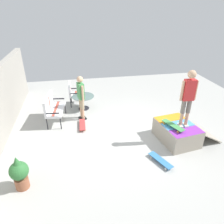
# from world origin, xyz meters

# --- Properties ---
(ground_plane) EXTENTS (12.00, 12.00, 0.10)m
(ground_plane) POSITION_xyz_m (0.00, 0.00, -0.05)
(ground_plane) COLOR #A8A8A3
(skate_ramp) EXTENTS (1.56, 1.96, 0.59)m
(skate_ramp) POSITION_xyz_m (-0.70, -1.49, 0.30)
(skate_ramp) COLOR gray
(skate_ramp) RESTS_ON ground_plane
(patio_bench) EXTENTS (1.31, 0.70, 1.02)m
(patio_bench) POSITION_xyz_m (1.29, 2.47, 0.62)
(patio_bench) COLOR black
(patio_bench) RESTS_ON ground_plane
(patio_chair_near_house) EXTENTS (0.64, 0.57, 1.02)m
(patio_chair_near_house) POSITION_xyz_m (2.59, 1.70, 0.61)
(patio_chair_near_house) COLOR black
(patio_chair_near_house) RESTS_ON ground_plane
(patio_table) EXTENTS (0.90, 0.90, 0.57)m
(patio_table) POSITION_xyz_m (2.13, 1.31, 0.40)
(patio_table) COLOR black
(patio_table) RESTS_ON ground_plane
(person_watching) EXTENTS (0.46, 0.31, 1.69)m
(person_watching) POSITION_xyz_m (1.27, 1.42, 0.98)
(person_watching) COLOR black
(person_watching) RESTS_ON ground_plane
(person_skater) EXTENTS (0.26, 0.48, 1.76)m
(person_skater) POSITION_xyz_m (-0.83, -1.55, 1.63)
(person_skater) COLOR silver
(person_skater) RESTS_ON skate_ramp
(skateboard_by_bench) EXTENTS (0.81, 0.23, 0.10)m
(skateboard_by_bench) POSITION_xyz_m (0.67, 1.46, 0.08)
(skateboard_by_bench) COLOR #B23838
(skateboard_by_bench) RESTS_ON ground_plane
(skateboard_spare) EXTENTS (0.82, 0.49, 0.10)m
(skateboard_spare) POSITION_xyz_m (-1.64, -0.56, 0.08)
(skateboard_spare) COLOR #3372B2
(skateboard_spare) RESTS_ON ground_plane
(skateboard_on_ramp) EXTENTS (0.82, 0.47, 0.10)m
(skateboard_on_ramp) POSITION_xyz_m (-0.86, -1.20, 0.68)
(skateboard_on_ramp) COLOR #3F8C4C
(skateboard_on_ramp) RESTS_ON skate_ramp
(potted_plant) EXTENTS (0.44, 0.44, 0.92)m
(potted_plant) POSITION_xyz_m (-1.85, 3.04, 0.47)
(potted_plant) COLOR brown
(potted_plant) RESTS_ON ground_plane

